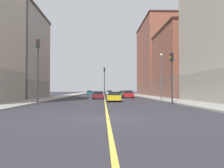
# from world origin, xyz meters

# --- Properties ---
(ground_plane) EXTENTS (400.00, 400.00, 0.00)m
(ground_plane) POSITION_xyz_m (0.00, 0.00, 0.00)
(ground_plane) COLOR #312F36
(ground_plane) RESTS_ON ground
(sidewalk_left) EXTENTS (3.77, 168.00, 0.15)m
(sidewalk_left) POSITION_xyz_m (9.37, 49.00, 0.07)
(sidewalk_left) COLOR #9E9B93
(sidewalk_left) RESTS_ON ground
(sidewalk_right) EXTENTS (3.77, 168.00, 0.15)m
(sidewalk_right) POSITION_xyz_m (-9.37, 49.00, 0.07)
(sidewalk_right) COLOR #9E9B93
(sidewalk_right) RESTS_ON ground
(lane_center_stripe) EXTENTS (0.16, 154.00, 0.01)m
(lane_center_stripe) POSITION_xyz_m (0.00, 49.00, 0.01)
(lane_center_stripe) COLOR #E5D14C
(lane_center_stripe) RESTS_ON ground
(building_left_mid) EXTENTS (10.79, 18.05, 13.71)m
(building_left_mid) POSITION_xyz_m (16.50, 36.58, 6.86)
(building_left_mid) COLOR brown
(building_left_mid) RESTS_ON ground
(building_left_far) EXTENTS (10.79, 24.82, 21.33)m
(building_left_far) POSITION_xyz_m (16.50, 60.60, 10.67)
(building_left_far) COLOR brown
(building_left_far) RESTS_ON ground
(building_right_midblock) EXTENTS (10.79, 15.83, 15.39)m
(building_right_midblock) POSITION_xyz_m (-16.50, 31.52, 7.71)
(building_right_midblock) COLOR gray
(building_right_midblock) RESTS_ON ground
(traffic_light_left_near) EXTENTS (0.40, 0.32, 5.48)m
(traffic_light_left_near) POSITION_xyz_m (7.07, 13.06, 3.58)
(traffic_light_left_near) COLOR #2D2D2D
(traffic_light_left_near) RESTS_ON ground
(traffic_light_right_near) EXTENTS (0.40, 0.32, 6.84)m
(traffic_light_right_near) POSITION_xyz_m (-7.10, 13.06, 4.36)
(traffic_light_right_near) COLOR #2D2D2D
(traffic_light_right_near) RESTS_ON ground
(traffic_light_median_far) EXTENTS (0.40, 0.32, 6.19)m
(traffic_light_median_far) POSITION_xyz_m (0.01, 39.32, 4.00)
(traffic_light_median_far) COLOR #2D2D2D
(traffic_light_median_far) RESTS_ON ground
(street_lamp_left_near) EXTENTS (0.36, 0.36, 6.61)m
(street_lamp_left_near) POSITION_xyz_m (8.09, 22.40, 4.19)
(street_lamp_left_near) COLOR #4C4C51
(street_lamp_left_near) RESTS_ON ground
(car_green) EXTENTS (1.92, 4.39, 1.34)m
(car_green) POSITION_xyz_m (4.06, 41.38, 0.67)
(car_green) COLOR #1E6B38
(car_green) RESTS_ON ground
(car_white) EXTENTS (1.90, 4.07, 1.35)m
(car_white) POSITION_xyz_m (1.71, 65.55, 0.66)
(car_white) COLOR white
(car_white) RESTS_ON ground
(car_red) EXTENTS (2.00, 4.28, 1.42)m
(car_red) POSITION_xyz_m (4.38, 34.06, 0.69)
(car_red) COLOR red
(car_red) RESTS_ON ground
(car_maroon) EXTENTS (1.92, 4.21, 1.29)m
(car_maroon) POSITION_xyz_m (-1.10, 28.93, 0.64)
(car_maroon) COLOR maroon
(car_maroon) RESTS_ON ground
(car_teal) EXTENTS (2.00, 4.31, 1.30)m
(car_teal) POSITION_xyz_m (-4.50, 67.41, 0.64)
(car_teal) COLOR #196670
(car_teal) RESTS_ON ground
(car_yellow) EXTENTS (1.88, 3.99, 1.29)m
(car_yellow) POSITION_xyz_m (1.18, 19.17, 0.64)
(car_yellow) COLOR gold
(car_yellow) RESTS_ON ground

